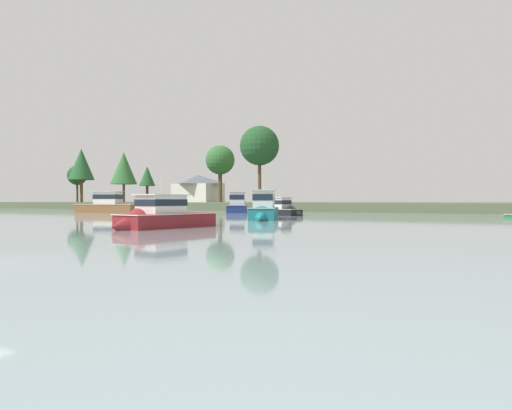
{
  "coord_description": "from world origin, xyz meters",
  "views": [
    {
      "loc": [
        13.22,
        -7.01,
        1.73
      ],
      "look_at": [
        -5.44,
        27.86,
        1.35
      ],
      "focal_mm": 32.71,
      "sensor_mm": 36.0,
      "label": 1
    }
  ],
  "objects_px": {
    "cruiser_maroon": "(158,220)",
    "cruiser_teal": "(264,212)",
    "cruiser_black": "(282,211)",
    "cruiser_wood": "(112,208)",
    "cruiser_navy": "(238,207)"
  },
  "relations": [
    {
      "from": "cruiser_navy",
      "to": "cruiser_wood",
      "type": "bearing_deg",
      "value": -139.24
    },
    {
      "from": "cruiser_maroon",
      "to": "cruiser_wood",
      "type": "bearing_deg",
      "value": 139.42
    },
    {
      "from": "cruiser_maroon",
      "to": "cruiser_navy",
      "type": "xyz_separation_m",
      "value": [
        -15.66,
        36.58,
        0.22
      ]
    },
    {
      "from": "cruiser_black",
      "to": "cruiser_wood",
      "type": "height_order",
      "value": "cruiser_wood"
    },
    {
      "from": "cruiser_black",
      "to": "cruiser_navy",
      "type": "relative_size",
      "value": 0.74
    },
    {
      "from": "cruiser_maroon",
      "to": "cruiser_black",
      "type": "height_order",
      "value": "cruiser_maroon"
    },
    {
      "from": "cruiser_teal",
      "to": "cruiser_navy",
      "type": "distance_m",
      "value": 26.74
    },
    {
      "from": "cruiser_wood",
      "to": "cruiser_maroon",
      "type": "bearing_deg",
      "value": -40.58
    },
    {
      "from": "cruiser_maroon",
      "to": "cruiser_navy",
      "type": "bearing_deg",
      "value": 113.18
    },
    {
      "from": "cruiser_maroon",
      "to": "cruiser_navy",
      "type": "height_order",
      "value": "cruiser_navy"
    },
    {
      "from": "cruiser_teal",
      "to": "cruiser_wood",
      "type": "bearing_deg",
      "value": 160.71
    },
    {
      "from": "cruiser_teal",
      "to": "cruiser_navy",
      "type": "relative_size",
      "value": 0.87
    },
    {
      "from": "cruiser_black",
      "to": "cruiser_wood",
      "type": "distance_m",
      "value": 25.4
    },
    {
      "from": "cruiser_maroon",
      "to": "cruiser_teal",
      "type": "height_order",
      "value": "cruiser_teal"
    },
    {
      "from": "cruiser_wood",
      "to": "cruiser_navy",
      "type": "height_order",
      "value": "cruiser_wood"
    }
  ]
}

